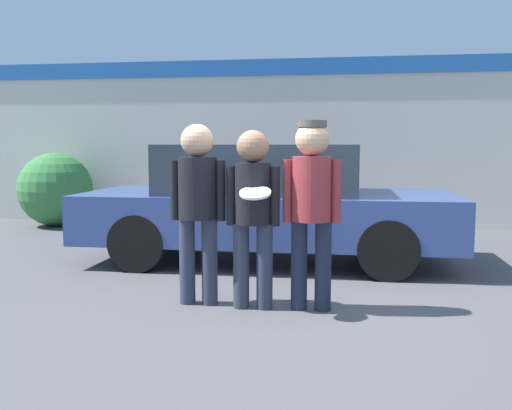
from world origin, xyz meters
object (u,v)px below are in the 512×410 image
person_left (198,197)px  shrub (55,189)px  person_right (312,196)px  parked_car_near (266,203)px  person_middle_with_frisbee (253,204)px

person_left → shrub: size_ratio=1.25×
person_left → shrub: 6.22m
person_right → shrub: bearing=136.6°
parked_car_near → shrub: bearing=148.8°
person_left → person_right: person_right is taller
person_middle_with_frisbee → person_right: 0.54m
shrub → person_left: bearing=-50.0°
person_left → shrub: (-4.00, 4.75, -0.34)m
person_middle_with_frisbee → parked_car_near: (-0.17, 2.19, -0.21)m
person_right → parked_car_near: person_right is taller
person_middle_with_frisbee → shrub: bearing=133.2°
person_right → person_middle_with_frisbee: bearing=-176.4°
parked_car_near → shrub: parked_car_near is taller
person_left → person_right: (1.08, -0.04, 0.02)m
person_left → parked_car_near: 2.17m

